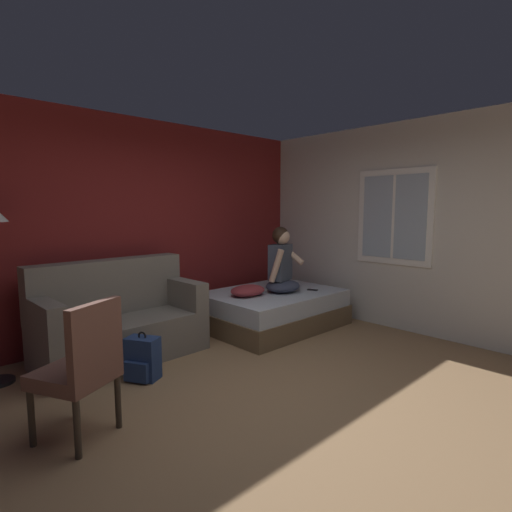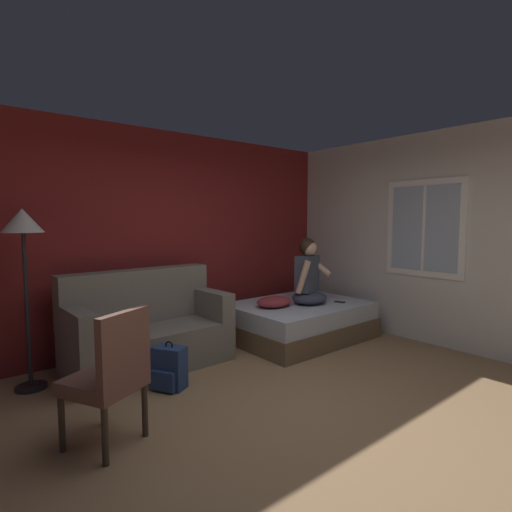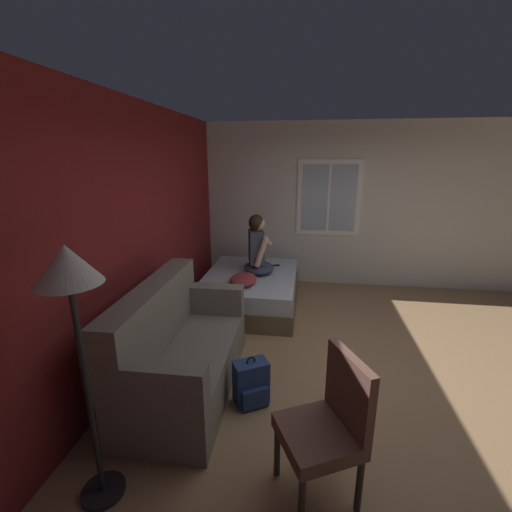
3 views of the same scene
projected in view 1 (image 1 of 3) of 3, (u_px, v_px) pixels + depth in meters
The scene contains 10 objects.
ground_plane at pixel (273, 404), 3.28m from camera, with size 40.00×40.00×0.00m, color #93704C.
wall_back_accent at pixel (127, 228), 4.94m from camera, with size 10.37×0.16×2.70m, color maroon.
wall_side_with_window at pixel (426, 228), 5.01m from camera, with size 0.19×6.30×2.70m.
bed at pixel (272, 309), 5.43m from camera, with size 1.80×1.35×0.48m.
couch at pixel (119, 321), 4.28m from camera, with size 1.72×0.86×1.04m.
side_chair at pixel (82, 365), 2.73m from camera, with size 0.62×0.62×0.98m.
person_seated at pixel (282, 266), 5.34m from camera, with size 0.62×0.56×0.88m.
backpack at pixel (142, 359), 3.73m from camera, with size 0.33×0.35×0.46m.
throw_pillow at pixel (248, 290), 5.12m from camera, with size 0.48×0.36×0.14m, color #993338.
cell_phone at pixel (313, 290), 5.48m from camera, with size 0.07×0.14×0.01m, color black.
Camera 1 is at (-2.24, -2.16, 1.60)m, focal length 28.00 mm.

